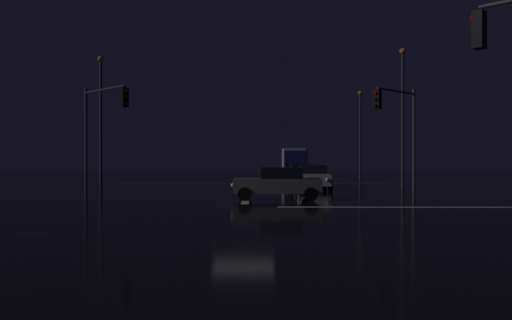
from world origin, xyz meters
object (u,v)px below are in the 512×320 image
Objects in this scene: streetlamp_left_near at (101,111)px; sedan_black at (302,174)px; box_truck at (294,161)px; sedan_red at (293,171)px; streetlamp_right_near at (403,107)px; streetlamp_right_far at (360,128)px; traffic_signal_ne at (399,120)px; sedan_gray_crossing at (278,183)px; sedan_orange at (299,172)px; traffic_signal_nw at (102,118)px; sedan_white at (313,177)px.

sedan_black is at bearing 11.10° from streetlamp_left_near.
sedan_black is 19.19m from box_truck.
sedan_red is 0.45× the size of streetlamp_right_near.
streetlamp_right_far is 0.90× the size of streetlamp_right_near.
sedan_gray_crossing is at bearing -147.13° from traffic_signal_ne.
box_truck is (0.32, 13.07, 0.91)m from sedan_orange.
streetlamp_right_far is (18.82, 22.54, 0.72)m from traffic_signal_nw.
box_truck is 23.11m from streetlamp_right_near.
sedan_gray_crossing is at bearing -42.35° from streetlamp_left_near.
sedan_orange is 0.45× the size of streetlamp_right_near.
sedan_black is 1.00× the size of sedan_red.
streetlamp_left_near is at bearing -142.51° from streetlamp_right_far.
sedan_white is at bearing -89.64° from sedan_orange.
streetlamp_right_near reaches higher than sedan_red.
box_truck is 9.19m from streetlamp_right_far.
streetlamp_right_near reaches higher than sedan_black.
sedan_white is at bearing -11.32° from streetlamp_left_near.
streetlamp_right_far is at bearing 37.49° from streetlamp_left_near.
streetlamp_right_near reaches higher than sedan_gray_crossing.
sedan_white is 0.50× the size of streetlamp_right_far.
sedan_black is at bearing -89.89° from sedan_red.
sedan_red is at bearing -164.99° from streetlamp_right_far.
traffic_signal_ne reaches higher than sedan_red.
box_truck is at bearing 136.11° from streetlamp_right_far.
sedan_black is at bearing 37.56° from traffic_signal_nw.
traffic_signal_ne is 0.98× the size of traffic_signal_nw.
sedan_gray_crossing is (-2.17, -25.11, 0.00)m from sedan_red.
traffic_signal_nw is (-9.93, 4.37, 3.49)m from sedan_gray_crossing.
traffic_signal_nw is at bearing -113.92° from box_truck.
streetlamp_right_far reaches higher than sedan_black.
sedan_gray_crossing is at bearing -96.90° from sedan_orange.
traffic_signal_nw is (-12.09, -20.74, 3.49)m from sedan_red.
streetlamp_right_far is at bearing 71.72° from sedan_gray_crossing.
streetlamp_left_near reaches higher than box_truck.
streetlamp_right_far is at bearing 85.19° from traffic_signal_ne.
traffic_signal_nw reaches higher than box_truck.
sedan_gray_crossing is at bearing -99.09° from sedan_black.
sedan_black is at bearing 157.48° from streetlamp_right_near.
box_truck is 1.36× the size of traffic_signal_ne.
sedan_gray_crossing is 0.70× the size of traffic_signal_nw.
traffic_signal_ne is (4.61, -15.26, 3.40)m from sedan_orange.
box_truck is 1.34× the size of traffic_signal_nw.
traffic_signal_ne is at bearing 32.87° from sedan_gray_crossing.
sedan_gray_crossing is 0.45× the size of streetlamp_right_near.
sedan_orange is 17.46m from streetlamp_left_near.
traffic_signal_ne is at bearing -18.60° from streetlamp_left_near.
streetlamp_right_far is 26.29m from streetlamp_left_near.
sedan_black is 1.00× the size of sedan_orange.
traffic_signal_nw is 0.65× the size of streetlamp_right_near.
traffic_signal_ne reaches higher than sedan_black.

